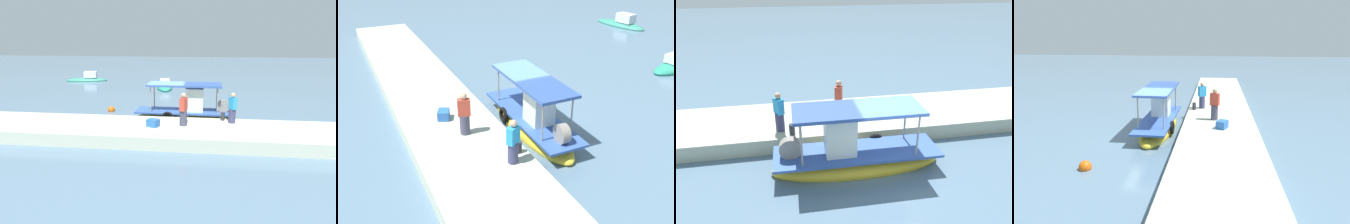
% 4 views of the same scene
% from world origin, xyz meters
% --- Properties ---
extents(ground_plane, '(120.00, 120.00, 0.00)m').
position_xyz_m(ground_plane, '(0.00, 0.00, 0.00)').
color(ground_plane, slate).
extents(dock_quay, '(36.00, 3.87, 0.67)m').
position_xyz_m(dock_quay, '(0.00, -3.76, 0.34)').
color(dock_quay, '#B8BDA8').
rests_on(dock_quay, ground_plane).
extents(main_fishing_boat, '(6.42, 1.88, 2.80)m').
position_xyz_m(main_fishing_boat, '(1.36, -0.37, 0.48)').
color(main_fishing_boat, gold).
rests_on(main_fishing_boat, ground_plane).
extents(fisherman_near_bollard, '(0.50, 0.57, 1.78)m').
position_xyz_m(fisherman_near_bollard, '(1.42, -3.48, 1.48)').
color(fisherman_near_bollard, '#414054').
rests_on(fisherman_near_bollard, dock_quay).
extents(fisherman_by_crate, '(0.51, 0.55, 1.69)m').
position_xyz_m(fisherman_by_crate, '(4.05, -2.65, 1.44)').
color(fisherman_by_crate, '#3A3A5F').
rests_on(fisherman_by_crate, dock_quay).
extents(mooring_bollard, '(0.24, 0.24, 0.45)m').
position_xyz_m(mooring_bollard, '(3.58, -2.19, 0.90)').
color(mooring_bollard, '#2D2D33').
rests_on(mooring_bollard, dock_quay).
extents(cargo_crate, '(0.73, 0.67, 0.40)m').
position_xyz_m(cargo_crate, '(-0.16, -3.89, 0.88)').
color(cargo_crate, '#2B61B4').
rests_on(cargo_crate, dock_quay).
extents(marker_buoy, '(0.52, 0.52, 0.52)m').
position_xyz_m(marker_buoy, '(-4.21, 1.67, 0.10)').
color(marker_buoy, '#DB5610').
rests_on(marker_buoy, ground_plane).
extents(moored_boat_mid, '(5.12, 2.57, 1.39)m').
position_xyz_m(moored_boat_mid, '(-11.71, 15.99, 0.19)').
color(moored_boat_mid, '#368973').
rests_on(moored_boat_mid, ground_plane).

